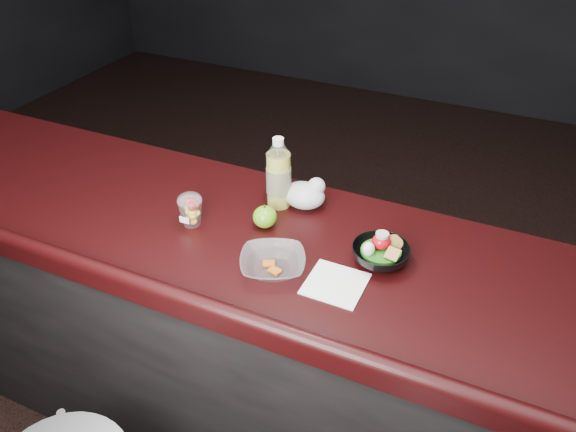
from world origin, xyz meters
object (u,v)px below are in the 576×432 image
Objects in this scene: fruit_cup at (190,209)px; snack_bowl at (380,253)px; green_apple at (265,217)px; takeout_bowl at (273,263)px; lemonade_bottle at (279,178)px.

fruit_cup reaches higher than snack_bowl.
fruit_cup reaches higher than green_apple.
green_apple is (0.22, 0.09, -0.02)m from fruit_cup.
lemonade_bottle is at bearing 112.43° from takeout_bowl.
fruit_cup is (-0.20, -0.22, -0.05)m from lemonade_bottle.
lemonade_bottle is 0.35m from takeout_bowl.
lemonade_bottle reaches higher than takeout_bowl.
takeout_bowl is at bearing -67.57° from lemonade_bottle.
snack_bowl is at bearing 31.50° from takeout_bowl.
fruit_cup is 0.24m from green_apple.
fruit_cup is 0.35m from takeout_bowl.
lemonade_bottle is 2.20× the size of fruit_cup.
green_apple is at bearing 21.60° from fruit_cup.
snack_bowl is 0.31m from takeout_bowl.
lemonade_bottle is 1.00× the size of takeout_bowl.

